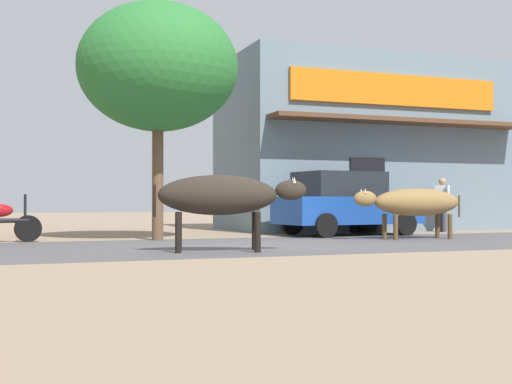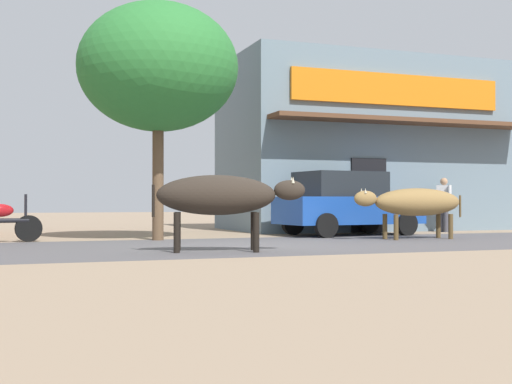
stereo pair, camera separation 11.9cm
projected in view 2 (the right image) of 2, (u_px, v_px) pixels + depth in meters
The scene contains 8 objects.
ground at pixel (236, 246), 13.42m from camera, with size 80.00×80.00×0.00m, color gray.
asphalt_road at pixel (236, 246), 13.42m from camera, with size 72.00×5.32×0.00m, color #524F51.
storefront_right_club at pixel (361, 146), 21.50m from camera, with size 8.41×5.27×5.24m.
roadside_tree at pixel (158, 68), 15.39m from camera, with size 3.65×3.65×5.40m.
parked_hatchback_car at pixel (346, 203), 17.53m from camera, with size 3.88×2.14×1.64m.
cow_near_brown at pixel (220, 196), 11.92m from camera, with size 2.68×1.26×1.35m.
cow_far_dark at pixel (415, 203), 15.80m from camera, with size 2.83×0.80×1.19m.
pedestrian_by_shop at pixel (444, 200), 19.39m from camera, with size 0.47×0.61×1.56m.
Camera 2 is at (-4.22, -12.76, 0.90)m, focal length 47.45 mm.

